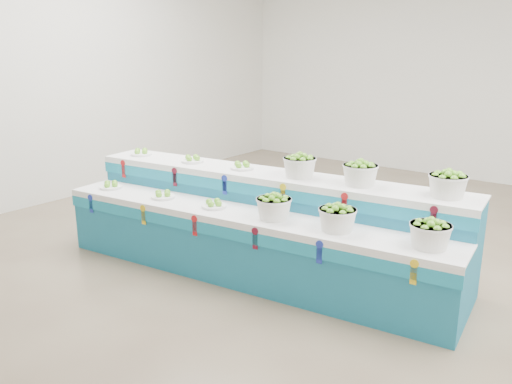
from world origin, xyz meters
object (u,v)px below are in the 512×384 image
(basket_lower_left, at_px, (274,206))
(basket_upper_right, at_px, (448,184))
(display_stand, at_px, (256,225))
(plate_upper_mid, at_px, (192,158))

(basket_lower_left, xyz_separation_m, basket_upper_right, (1.40, 0.71, 0.30))
(display_stand, xyz_separation_m, basket_lower_left, (0.39, -0.23, 0.33))
(display_stand, distance_m, basket_upper_right, 1.96)
(display_stand, height_order, plate_upper_mid, plate_upper_mid)
(basket_lower_left, bearing_deg, display_stand, 149.93)
(basket_upper_right, bearing_deg, display_stand, -164.98)
(basket_lower_left, distance_m, plate_upper_mid, 1.51)
(basket_lower_left, height_order, plate_upper_mid, plate_upper_mid)
(display_stand, bearing_deg, plate_upper_mid, 165.29)
(display_stand, relative_size, basket_upper_right, 12.68)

